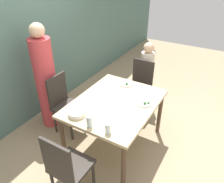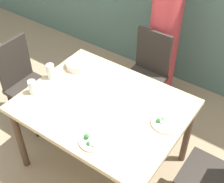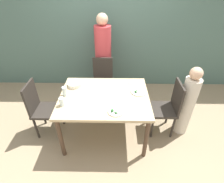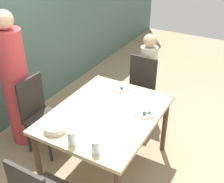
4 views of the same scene
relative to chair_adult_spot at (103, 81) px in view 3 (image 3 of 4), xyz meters
The scene contains 15 objects.
ground_plane 1.00m from the chair_adult_spot, 84.72° to the right, with size 10.00×10.00×0.00m, color #998466.
wall_back 1.13m from the chair_adult_spot, 83.94° to the left, with size 10.00×0.06×2.70m.
dining_table 0.88m from the chair_adult_spot, 84.72° to the right, with size 1.31×1.03×0.76m.
chair_adult_spot is the anchor object (origin of this frame).
chair_child_spot 1.33m from the chair_adult_spot, 35.89° to the right, with size 0.40×0.40×0.94m.
chair_empty_left 1.24m from the chair_adult_spot, 137.83° to the right, with size 0.40×0.40×0.94m.
person_adult 0.43m from the chair_adult_spot, 90.00° to the left, with size 0.32×0.32×1.68m.
person_child 1.57m from the chair_adult_spot, 29.74° to the right, with size 0.23×0.23×1.20m.
bowl_curry 0.77m from the chair_adult_spot, 124.54° to the right, with size 0.22×0.22×0.06m.
plate_rice_adult 0.99m from the chair_adult_spot, 51.97° to the right, with size 0.23×0.23×0.05m.
plate_rice_child 1.26m from the chair_adult_spot, 78.27° to the right, with size 0.21×0.21×0.06m.
glass_water_tall 1.03m from the chair_adult_spot, 120.33° to the right, with size 0.07×0.07×0.14m.
glass_water_short 1.22m from the chair_adult_spot, 113.93° to the right, with size 0.07×0.07×0.12m.
fork_steel 0.92m from the chair_adult_spot, 99.24° to the right, with size 0.18×0.04×0.01m.
spoon_steel 0.77m from the chair_adult_spot, 45.29° to the right, with size 0.18×0.08×0.01m.
Camera 3 is at (0.15, -2.07, 2.28)m, focal length 28.00 mm.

